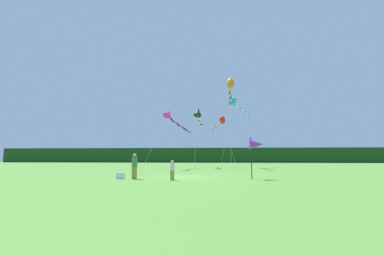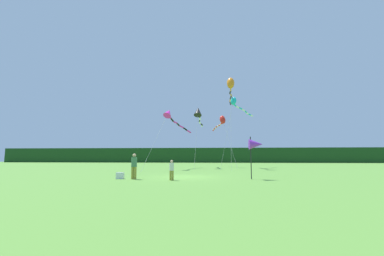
{
  "view_description": "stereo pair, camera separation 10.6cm",
  "coord_description": "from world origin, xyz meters",
  "px_view_note": "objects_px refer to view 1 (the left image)",
  "views": [
    {
      "loc": [
        1.91,
        -18.35,
        1.48
      ],
      "look_at": [
        0.0,
        6.0,
        4.35
      ],
      "focal_mm": 22.94,
      "sensor_mm": 36.0,
      "label": 1
    },
    {
      "loc": [
        2.02,
        -18.34,
        1.48
      ],
      "look_at": [
        0.0,
        6.0,
        4.35
      ],
      "focal_mm": 22.94,
      "sensor_mm": 36.0,
      "label": 2
    }
  ],
  "objects_px": {
    "person_adult": "(135,165)",
    "kite_red": "(221,121)",
    "kite_cyan": "(235,103)",
    "kite_magenta": "(171,116)",
    "kite_black": "(198,113)",
    "kite_orange": "(230,85)",
    "cooler_box": "(120,176)",
    "banner_flag_pole": "(256,145)",
    "person_child": "(172,169)"
  },
  "relations": [
    {
      "from": "cooler_box",
      "to": "kite_red",
      "type": "relative_size",
      "value": 0.06
    },
    {
      "from": "person_child",
      "to": "kite_red",
      "type": "distance_m",
      "value": 21.23
    },
    {
      "from": "kite_red",
      "to": "kite_magenta",
      "type": "bearing_deg",
      "value": -137.05
    },
    {
      "from": "banner_flag_pole",
      "to": "kite_magenta",
      "type": "xyz_separation_m",
      "value": [
        -7.96,
        12.79,
        4.2
      ]
    },
    {
      "from": "banner_flag_pole",
      "to": "kite_red",
      "type": "bearing_deg",
      "value": 94.57
    },
    {
      "from": "person_adult",
      "to": "kite_magenta",
      "type": "height_order",
      "value": "kite_magenta"
    },
    {
      "from": "kite_black",
      "to": "kite_magenta",
      "type": "bearing_deg",
      "value": -136.08
    },
    {
      "from": "person_adult",
      "to": "kite_red",
      "type": "relative_size",
      "value": 0.22
    },
    {
      "from": "kite_cyan",
      "to": "banner_flag_pole",
      "type": "bearing_deg",
      "value": -91.36
    },
    {
      "from": "cooler_box",
      "to": "banner_flag_pole",
      "type": "height_order",
      "value": "banner_flag_pole"
    },
    {
      "from": "person_child",
      "to": "cooler_box",
      "type": "distance_m",
      "value": 3.72
    },
    {
      "from": "kite_red",
      "to": "kite_orange",
      "type": "xyz_separation_m",
      "value": [
        1.06,
        -4.13,
        4.08
      ]
    },
    {
      "from": "person_adult",
      "to": "person_child",
      "type": "height_order",
      "value": "person_adult"
    },
    {
      "from": "person_adult",
      "to": "person_child",
      "type": "relative_size",
      "value": 1.33
    },
    {
      "from": "person_child",
      "to": "kite_cyan",
      "type": "relative_size",
      "value": 0.13
    },
    {
      "from": "cooler_box",
      "to": "banner_flag_pole",
      "type": "distance_m",
      "value": 9.34
    },
    {
      "from": "kite_magenta",
      "to": "kite_cyan",
      "type": "relative_size",
      "value": 1.14
    },
    {
      "from": "kite_magenta",
      "to": "kite_cyan",
      "type": "height_order",
      "value": "kite_cyan"
    },
    {
      "from": "cooler_box",
      "to": "kite_orange",
      "type": "bearing_deg",
      "value": 60.24
    },
    {
      "from": "banner_flag_pole",
      "to": "kite_red",
      "type": "distance_m",
      "value": 19.36
    },
    {
      "from": "banner_flag_pole",
      "to": "kite_cyan",
      "type": "distance_m",
      "value": 18.33
    },
    {
      "from": "cooler_box",
      "to": "kite_black",
      "type": "bearing_deg",
      "value": 75.1
    },
    {
      "from": "cooler_box",
      "to": "kite_cyan",
      "type": "relative_size",
      "value": 0.05
    },
    {
      "from": "kite_red",
      "to": "kite_cyan",
      "type": "height_order",
      "value": "kite_cyan"
    },
    {
      "from": "kite_red",
      "to": "kite_orange",
      "type": "distance_m",
      "value": 5.9
    },
    {
      "from": "person_adult",
      "to": "banner_flag_pole",
      "type": "xyz_separation_m",
      "value": [
        8.1,
        0.62,
        1.35
      ]
    },
    {
      "from": "person_adult",
      "to": "cooler_box",
      "type": "distance_m",
      "value": 1.24
    },
    {
      "from": "person_adult",
      "to": "kite_magenta",
      "type": "bearing_deg",
      "value": 89.4
    },
    {
      "from": "kite_red",
      "to": "kite_black",
      "type": "height_order",
      "value": "kite_black"
    },
    {
      "from": "person_adult",
      "to": "kite_cyan",
      "type": "distance_m",
      "value": 21.2
    },
    {
      "from": "person_child",
      "to": "banner_flag_pole",
      "type": "relative_size",
      "value": 0.45
    },
    {
      "from": "kite_orange",
      "to": "person_child",
      "type": "bearing_deg",
      "value": -107.61
    },
    {
      "from": "kite_magenta",
      "to": "kite_red",
      "type": "distance_m",
      "value": 8.83
    },
    {
      "from": "cooler_box",
      "to": "kite_cyan",
      "type": "xyz_separation_m",
      "value": [
        9.5,
        17.56,
        8.67
      ]
    },
    {
      "from": "person_adult",
      "to": "cooler_box",
      "type": "xyz_separation_m",
      "value": [
        -0.99,
        0.16,
        -0.73
      ]
    },
    {
      "from": "kite_magenta",
      "to": "kite_cyan",
      "type": "bearing_deg",
      "value": 27.25
    },
    {
      "from": "cooler_box",
      "to": "kite_magenta",
      "type": "bearing_deg",
      "value": 85.1
    },
    {
      "from": "banner_flag_pole",
      "to": "kite_cyan",
      "type": "height_order",
      "value": "kite_cyan"
    },
    {
      "from": "cooler_box",
      "to": "kite_orange",
      "type": "relative_size",
      "value": 0.04
    },
    {
      "from": "banner_flag_pole",
      "to": "kite_magenta",
      "type": "distance_m",
      "value": 15.64
    },
    {
      "from": "cooler_box",
      "to": "kite_orange",
      "type": "xyz_separation_m",
      "value": [
        8.65,
        15.13,
        10.53
      ]
    },
    {
      "from": "person_adult",
      "to": "kite_red",
      "type": "xyz_separation_m",
      "value": [
        6.6,
        19.42,
        5.73
      ]
    },
    {
      "from": "person_adult",
      "to": "kite_orange",
      "type": "relative_size",
      "value": 0.14
    },
    {
      "from": "banner_flag_pole",
      "to": "kite_cyan",
      "type": "xyz_separation_m",
      "value": [
        0.41,
        17.1,
        6.59
      ]
    },
    {
      "from": "kite_magenta",
      "to": "cooler_box",
      "type": "bearing_deg",
      "value": -94.9
    },
    {
      "from": "person_child",
      "to": "kite_black",
      "type": "xyz_separation_m",
      "value": [
        0.73,
        17.07,
        6.69
      ]
    },
    {
      "from": "kite_red",
      "to": "kite_black",
      "type": "relative_size",
      "value": 0.9
    },
    {
      "from": "person_adult",
      "to": "banner_flag_pole",
      "type": "height_order",
      "value": "banner_flag_pole"
    },
    {
      "from": "kite_black",
      "to": "person_adult",
      "type": "bearing_deg",
      "value": -101.49
    },
    {
      "from": "kite_magenta",
      "to": "kite_orange",
      "type": "bearing_deg",
      "value": 14.04
    }
  ]
}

